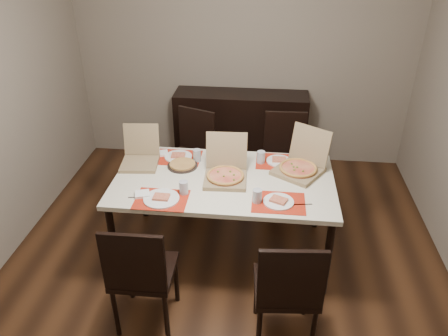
{
  "coord_description": "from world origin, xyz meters",
  "views": [
    {
      "loc": [
        0.3,
        -2.85,
        2.62
      ],
      "look_at": [
        -0.02,
        0.19,
        0.85
      ],
      "focal_mm": 35.0,
      "sensor_mm": 36.0,
      "label": 1
    }
  ],
  "objects_px": {
    "sideboard": "(241,130)",
    "chair_near_left": "(141,272)",
    "chair_near_right": "(287,288)",
    "pizza_box_center": "(226,173)",
    "soda_bottle": "(137,142)",
    "chair_far_right": "(284,154)",
    "dining_table": "(224,185)",
    "dip_bowl": "(235,165)",
    "chair_far_left": "(192,151)"
  },
  "relations": [
    {
      "from": "chair_near_right",
      "to": "pizza_box_center",
      "type": "xyz_separation_m",
      "value": [
        -0.51,
        0.94,
        0.29
      ]
    },
    {
      "from": "sideboard",
      "to": "soda_bottle",
      "type": "relative_size",
      "value": 5.61
    },
    {
      "from": "chair_far_right",
      "to": "dip_bowl",
      "type": "height_order",
      "value": "chair_far_right"
    },
    {
      "from": "chair_near_left",
      "to": "soda_bottle",
      "type": "height_order",
      "value": "soda_bottle"
    },
    {
      "from": "dining_table",
      "to": "soda_bottle",
      "type": "relative_size",
      "value": 6.73
    },
    {
      "from": "chair_far_right",
      "to": "pizza_box_center",
      "type": "height_order",
      "value": "pizza_box_center"
    },
    {
      "from": "pizza_box_center",
      "to": "soda_bottle",
      "type": "distance_m",
      "value": 0.91
    },
    {
      "from": "chair_near_right",
      "to": "dining_table",
      "type": "bearing_deg",
      "value": 118.94
    },
    {
      "from": "dip_bowl",
      "to": "chair_far_left",
      "type": "bearing_deg",
      "value": 126.42
    },
    {
      "from": "chair_near_right",
      "to": "soda_bottle",
      "type": "bearing_deg",
      "value": 136.0
    },
    {
      "from": "chair_near_left",
      "to": "chair_far_right",
      "type": "bearing_deg",
      "value": 61.31
    },
    {
      "from": "sideboard",
      "to": "chair_far_right",
      "type": "height_order",
      "value": "chair_far_right"
    },
    {
      "from": "chair_far_left",
      "to": "soda_bottle",
      "type": "relative_size",
      "value": 3.48
    },
    {
      "from": "pizza_box_center",
      "to": "dip_bowl",
      "type": "bearing_deg",
      "value": 74.22
    },
    {
      "from": "dining_table",
      "to": "pizza_box_center",
      "type": "distance_m",
      "value": 0.12
    },
    {
      "from": "chair_far_right",
      "to": "soda_bottle",
      "type": "bearing_deg",
      "value": -156.99
    },
    {
      "from": "chair_near_left",
      "to": "chair_far_left",
      "type": "relative_size",
      "value": 1.0
    },
    {
      "from": "sideboard",
      "to": "chair_near_left",
      "type": "bearing_deg",
      "value": -101.38
    },
    {
      "from": "chair_near_left",
      "to": "chair_far_right",
      "type": "height_order",
      "value": "same"
    },
    {
      "from": "pizza_box_center",
      "to": "dip_bowl",
      "type": "relative_size",
      "value": 3.59
    },
    {
      "from": "chair_near_right",
      "to": "dip_bowl",
      "type": "xyz_separation_m",
      "value": [
        -0.45,
        1.15,
        0.25
      ]
    },
    {
      "from": "chair_far_right",
      "to": "dip_bowl",
      "type": "relative_size",
      "value": 8.52
    },
    {
      "from": "dining_table",
      "to": "chair_near_right",
      "type": "distance_m",
      "value": 1.08
    },
    {
      "from": "chair_far_right",
      "to": "pizza_box_center",
      "type": "xyz_separation_m",
      "value": [
        -0.51,
        -0.92,
        0.29
      ]
    },
    {
      "from": "sideboard",
      "to": "chair_far_left",
      "type": "height_order",
      "value": "chair_far_left"
    },
    {
      "from": "sideboard",
      "to": "dip_bowl",
      "type": "relative_size",
      "value": 13.74
    },
    {
      "from": "chair_far_right",
      "to": "sideboard",
      "type": "bearing_deg",
      "value": 126.88
    },
    {
      "from": "dip_bowl",
      "to": "chair_near_right",
      "type": "bearing_deg",
      "value": -68.9
    },
    {
      "from": "soda_bottle",
      "to": "pizza_box_center",
      "type": "bearing_deg",
      "value": -23.01
    },
    {
      "from": "chair_near_left",
      "to": "chair_near_right",
      "type": "relative_size",
      "value": 1.0
    },
    {
      "from": "sideboard",
      "to": "chair_near_right",
      "type": "bearing_deg",
      "value": -78.92
    },
    {
      "from": "chair_near_right",
      "to": "pizza_box_center",
      "type": "bearing_deg",
      "value": 118.3
    },
    {
      "from": "dip_bowl",
      "to": "chair_near_left",
      "type": "bearing_deg",
      "value": -116.27
    },
    {
      "from": "dining_table",
      "to": "chair_far_right",
      "type": "relative_size",
      "value": 1.94
    },
    {
      "from": "chair_near_right",
      "to": "soda_bottle",
      "type": "relative_size",
      "value": 3.48
    },
    {
      "from": "dining_table",
      "to": "soda_bottle",
      "type": "distance_m",
      "value": 0.91
    },
    {
      "from": "chair_near_right",
      "to": "sideboard",
      "type": "bearing_deg",
      "value": 101.08
    },
    {
      "from": "sideboard",
      "to": "chair_near_right",
      "type": "xyz_separation_m",
      "value": [
        0.49,
        -2.52,
        0.06
      ]
    },
    {
      "from": "dip_bowl",
      "to": "soda_bottle",
      "type": "xyz_separation_m",
      "value": [
        -0.89,
        0.14,
        0.1
      ]
    },
    {
      "from": "chair_near_right",
      "to": "dip_bowl",
      "type": "height_order",
      "value": "chair_near_right"
    },
    {
      "from": "chair_far_right",
      "to": "soda_bottle",
      "type": "distance_m",
      "value": 1.5
    },
    {
      "from": "chair_near_right",
      "to": "soda_bottle",
      "type": "xyz_separation_m",
      "value": [
        -1.34,
        1.29,
        0.35
      ]
    },
    {
      "from": "dining_table",
      "to": "chair_near_right",
      "type": "bearing_deg",
      "value": -61.06
    },
    {
      "from": "chair_far_right",
      "to": "chair_near_right",
      "type": "bearing_deg",
      "value": -90.07
    },
    {
      "from": "dining_table",
      "to": "sideboard",
      "type": "bearing_deg",
      "value": 89.14
    },
    {
      "from": "chair_far_right",
      "to": "soda_bottle",
      "type": "xyz_separation_m",
      "value": [
        -1.34,
        -0.57,
        0.35
      ]
    },
    {
      "from": "chair_near_right",
      "to": "soda_bottle",
      "type": "distance_m",
      "value": 1.89
    },
    {
      "from": "dining_table",
      "to": "chair_near_right",
      "type": "relative_size",
      "value": 1.94
    },
    {
      "from": "sideboard",
      "to": "chair_near_left",
      "type": "height_order",
      "value": "chair_near_left"
    },
    {
      "from": "sideboard",
      "to": "dining_table",
      "type": "xyz_separation_m",
      "value": [
        -0.02,
        -1.59,
        0.23
      ]
    }
  ]
}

